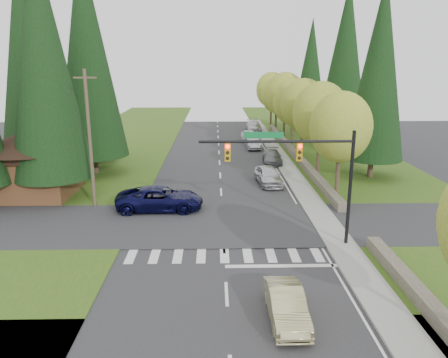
{
  "coord_description": "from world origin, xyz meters",
  "views": [
    {
      "loc": [
        -0.52,
        -19.23,
        10.44
      ],
      "look_at": [
        0.1,
        9.22,
        2.8
      ],
      "focal_mm": 35.0,
      "sensor_mm": 36.0,
      "label": 1
    }
  ],
  "objects_px": {
    "sedan_champagne": "(286,305)",
    "parked_car_a": "(268,175)",
    "suv_navy": "(160,199)",
    "parked_car_d": "(250,136)",
    "parked_car_e": "(254,126)",
    "parked_car_b": "(272,157)",
    "parked_car_c": "(253,142)"
  },
  "relations": [
    {
      "from": "parked_car_a",
      "to": "parked_car_d",
      "type": "bearing_deg",
      "value": 83.58
    },
    {
      "from": "sedan_champagne",
      "to": "parked_car_a",
      "type": "relative_size",
      "value": 0.87
    },
    {
      "from": "suv_navy",
      "to": "parked_car_b",
      "type": "xyz_separation_m",
      "value": [
        10.11,
        15.02,
        -0.17
      ]
    },
    {
      "from": "sedan_champagne",
      "to": "parked_car_d",
      "type": "bearing_deg",
      "value": 86.55
    },
    {
      "from": "parked_car_a",
      "to": "sedan_champagne",
      "type": "bearing_deg",
      "value": -101.26
    },
    {
      "from": "suv_navy",
      "to": "parked_car_a",
      "type": "bearing_deg",
      "value": -53.45
    },
    {
      "from": "parked_car_c",
      "to": "parked_car_e",
      "type": "distance_m",
      "value": 14.27
    },
    {
      "from": "sedan_champagne",
      "to": "parked_car_c",
      "type": "distance_m",
      "value": 37.48
    },
    {
      "from": "parked_car_d",
      "to": "parked_car_e",
      "type": "distance_m",
      "value": 9.71
    },
    {
      "from": "parked_car_a",
      "to": "parked_car_b",
      "type": "bearing_deg",
      "value": 73.94
    },
    {
      "from": "parked_car_c",
      "to": "parked_car_e",
      "type": "relative_size",
      "value": 0.86
    },
    {
      "from": "parked_car_a",
      "to": "parked_car_d",
      "type": "height_order",
      "value": "parked_car_d"
    },
    {
      "from": "sedan_champagne",
      "to": "suv_navy",
      "type": "height_order",
      "value": "suv_navy"
    },
    {
      "from": "suv_navy",
      "to": "parked_car_d",
      "type": "height_order",
      "value": "suv_navy"
    },
    {
      "from": "parked_car_c",
      "to": "parked_car_d",
      "type": "relative_size",
      "value": 0.99
    },
    {
      "from": "parked_car_b",
      "to": "suv_navy",
      "type": "bearing_deg",
      "value": -120.77
    },
    {
      "from": "parked_car_d",
      "to": "parked_car_b",
      "type": "bearing_deg",
      "value": -90.13
    },
    {
      "from": "suv_navy",
      "to": "parked_car_c",
      "type": "distance_m",
      "value": 24.88
    },
    {
      "from": "sedan_champagne",
      "to": "parked_car_b",
      "type": "relative_size",
      "value": 0.86
    },
    {
      "from": "parked_car_a",
      "to": "parked_car_b",
      "type": "xyz_separation_m",
      "value": [
        1.4,
        8.24,
        -0.11
      ]
    },
    {
      "from": "suv_navy",
      "to": "parked_car_c",
      "type": "xyz_separation_m",
      "value": [
        8.78,
        23.28,
        -0.1
      ]
    },
    {
      "from": "sedan_champagne",
      "to": "parked_car_d",
      "type": "xyz_separation_m",
      "value": [
        1.77,
        42.03,
        0.13
      ]
    },
    {
      "from": "suv_navy",
      "to": "parked_car_d",
      "type": "relative_size",
      "value": 1.32
    },
    {
      "from": "parked_car_a",
      "to": "parked_car_c",
      "type": "bearing_deg",
      "value": 83.33
    },
    {
      "from": "parked_car_a",
      "to": "parked_car_e",
      "type": "distance_m",
      "value": 30.74
    },
    {
      "from": "suv_navy",
      "to": "parked_car_b",
      "type": "height_order",
      "value": "suv_navy"
    },
    {
      "from": "sedan_champagne",
      "to": "parked_car_e",
      "type": "xyz_separation_m",
      "value": [
        3.17,
        51.64,
        0.11
      ]
    },
    {
      "from": "parked_car_e",
      "to": "sedan_champagne",
      "type": "bearing_deg",
      "value": -92.98
    },
    {
      "from": "sedan_champagne",
      "to": "parked_car_a",
      "type": "xyz_separation_m",
      "value": [
        1.77,
        20.93,
        0.12
      ]
    },
    {
      "from": "parked_car_b",
      "to": "parked_car_e",
      "type": "height_order",
      "value": "parked_car_e"
    },
    {
      "from": "parked_car_b",
      "to": "parked_car_d",
      "type": "relative_size",
      "value": 1.01
    },
    {
      "from": "parked_car_b",
      "to": "parked_car_e",
      "type": "relative_size",
      "value": 0.88
    }
  ]
}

